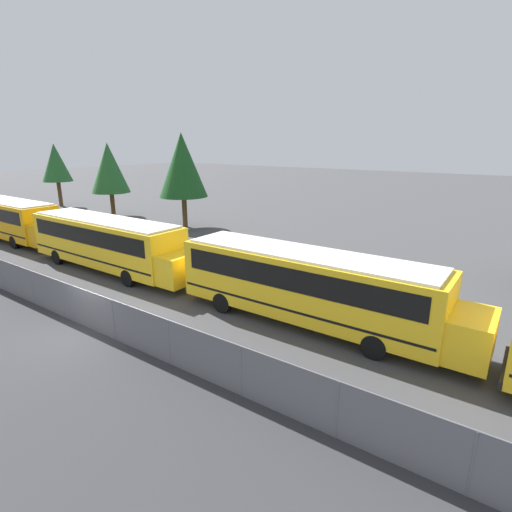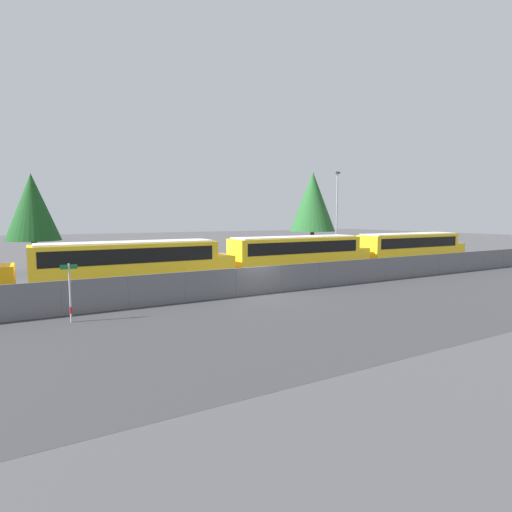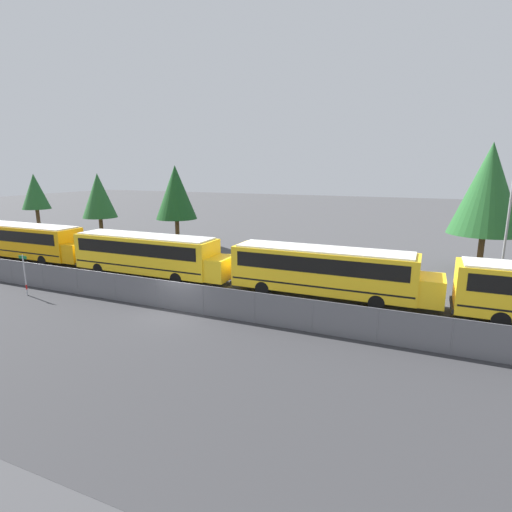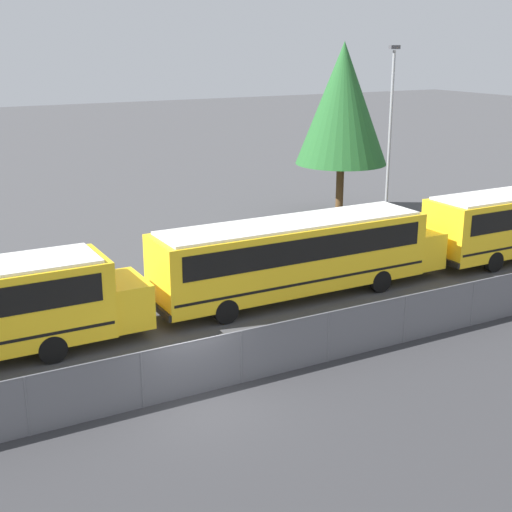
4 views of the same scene
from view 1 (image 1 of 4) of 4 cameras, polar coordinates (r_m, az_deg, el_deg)
The scene contains 8 objects.
ground_plane at distance 18.04m, azimuth -22.29°, elevation -9.68°, with size 200.00×200.00×0.00m, color #424244.
fence at distance 17.70m, azimuth -22.59°, elevation -7.14°, with size 65.00×0.07×1.70m.
school_bus_0 at distance 36.90m, azimuth -31.96°, elevation 4.85°, with size 12.75×2.64×3.13m.
school_bus_1 at distance 25.19m, azimuth -20.40°, elevation 2.13°, with size 12.75×2.64×3.13m.
school_bus_2 at distance 16.64m, azimuth 7.76°, elevation -3.82°, with size 12.75×2.64×3.13m.
tree_0 at distance 53.31m, azimuth -26.70°, elevation 11.79°, with size 3.34×3.34×7.28m.
tree_1 at distance 44.18m, azimuth -20.24°, elevation 11.70°, with size 3.84×3.84×7.39m.
tree_2 at distance 36.25m, azimuth -10.47°, elevation 12.62°, with size 4.24×4.24×8.25m.
Camera 1 is at (14.17, -8.32, 7.45)m, focal length 28.00 mm.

